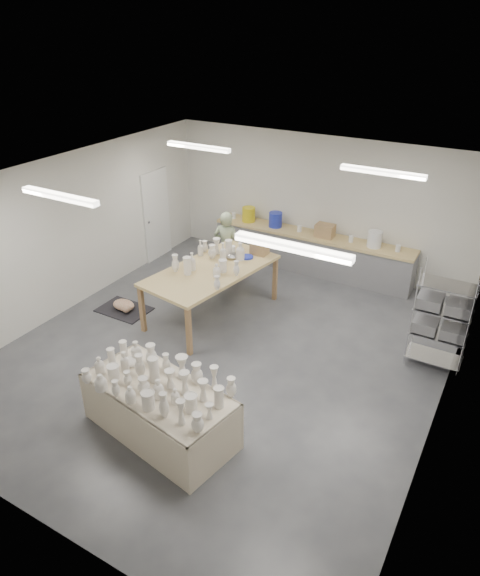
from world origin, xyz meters
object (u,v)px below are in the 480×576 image
Objects in this scene: red_stool at (233,264)px; work_table at (216,266)px; potter at (227,247)px; drying_table at (160,408)px.

work_table is at bearing -71.02° from red_stool.
work_table is 1.78m from red_stool.
potter is 0.60m from red_stool.
work_table is at bearing 119.24° from drying_table.
potter reaches higher than work_table.
red_stool is at bearing 118.27° from work_table.
potter reaches higher than red_stool.
drying_table is 4.76m from potter.
potter is at bearing 121.94° from work_table.
potter reaches higher than drying_table.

